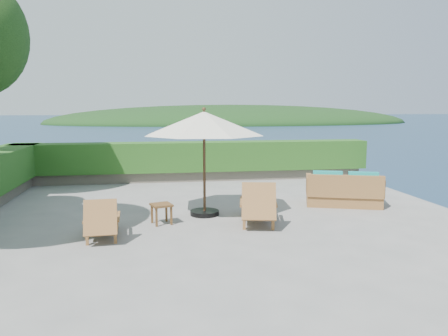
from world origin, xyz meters
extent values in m
plane|color=gray|center=(0.00, 0.00, 0.00)|extent=(12.00, 12.00, 0.00)
cube|color=#524A41|center=(0.00, 0.00, -1.55)|extent=(12.00, 12.00, 3.00)
ellipsoid|color=#173213|center=(25.00, 140.00, -3.00)|extent=(126.00, 57.60, 12.60)
cube|color=#6F6859|center=(0.00, 5.60, 0.18)|extent=(12.00, 0.60, 0.36)
cube|color=#214A15|center=(0.00, 5.60, 0.85)|extent=(12.40, 0.90, 1.00)
cylinder|color=black|center=(-0.20, 0.63, 0.05)|extent=(0.86, 0.86, 0.11)
cylinder|color=#3E2716|center=(-0.20, 0.63, 1.23)|extent=(0.08, 0.08, 2.46)
cone|color=silver|center=(-0.20, 0.63, 2.19)|extent=(3.56, 3.56, 0.54)
sphere|color=#3E2716|center=(-0.20, 0.63, 2.51)|extent=(0.11, 0.11, 0.09)
cube|color=olive|center=(-2.62, -1.31, 0.12)|extent=(0.06, 0.06, 0.24)
cube|color=olive|center=(-2.11, -1.28, 0.12)|extent=(0.06, 0.06, 0.24)
cube|color=olive|center=(-2.68, -0.22, 0.12)|extent=(0.06, 0.06, 0.24)
cube|color=olive|center=(-2.17, -0.19, 0.12)|extent=(0.06, 0.06, 0.24)
cube|color=olive|center=(-2.40, -0.66, 0.27)|extent=(0.67, 1.22, 0.08)
cube|color=olive|center=(-2.36, -1.34, 0.53)|extent=(0.62, 0.42, 0.64)
cube|color=olive|center=(-2.70, -0.86, 0.41)|extent=(0.10, 0.78, 0.05)
cube|color=olive|center=(-2.08, -0.82, 0.41)|extent=(0.10, 0.78, 0.05)
cube|color=olive|center=(0.48, -0.75, 0.14)|extent=(0.08, 0.08, 0.28)
cube|color=olive|center=(1.07, -0.87, 0.14)|extent=(0.08, 0.08, 0.28)
cube|color=olive|center=(0.75, 0.51, 0.14)|extent=(0.08, 0.08, 0.28)
cube|color=olive|center=(1.34, 0.39, 0.14)|extent=(0.08, 0.08, 0.28)
cube|color=olive|center=(0.93, -0.07, 0.32)|extent=(0.98, 1.51, 0.10)
cube|color=olive|center=(0.77, -0.86, 0.62)|extent=(0.79, 0.59, 0.75)
cube|color=olive|center=(0.53, -0.21, 0.48)|extent=(0.25, 0.91, 0.05)
cube|color=olive|center=(1.25, -0.36, 0.48)|extent=(0.25, 0.91, 0.05)
cube|color=brown|center=(-1.33, -0.23, 0.20)|extent=(0.05, 0.05, 0.41)
cube|color=brown|center=(-1.01, -0.13, 0.20)|extent=(0.05, 0.05, 0.41)
cube|color=brown|center=(-1.43, 0.09, 0.20)|extent=(0.05, 0.05, 0.41)
cube|color=brown|center=(-1.11, 0.19, 0.20)|extent=(0.05, 0.05, 0.41)
cube|color=brown|center=(-1.22, -0.02, 0.43)|extent=(0.53, 0.53, 0.05)
cube|color=olive|center=(3.53, 1.13, 0.21)|extent=(2.08, 1.49, 0.42)
cube|color=olive|center=(3.38, 0.72, 0.57)|extent=(1.83, 0.74, 0.57)
cube|color=olive|center=(2.68, 1.42, 0.52)|extent=(0.42, 0.93, 0.47)
cube|color=olive|center=(4.38, 0.85, 0.52)|extent=(0.42, 0.93, 0.47)
cube|color=teal|center=(3.13, 1.32, 0.51)|extent=(1.01, 0.97, 0.19)
cube|color=teal|center=(3.96, 1.04, 0.51)|extent=(1.01, 0.97, 0.19)
cube|color=teal|center=(3.00, 0.96, 0.75)|extent=(0.74, 0.37, 0.38)
cube|color=teal|center=(3.83, 0.68, 0.75)|extent=(0.74, 0.37, 0.38)
camera|label=1|loc=(-1.33, -9.47, 2.56)|focal=35.00mm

